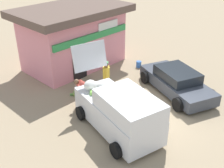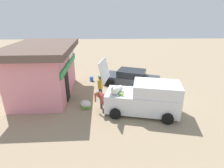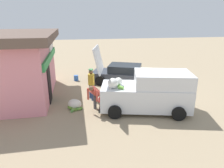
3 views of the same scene
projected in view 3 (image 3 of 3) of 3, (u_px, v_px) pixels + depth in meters
name	position (u px, v px, depth m)	size (l,w,h in m)	color
ground_plane	(133.00, 95.00, 11.69)	(60.00, 60.00, 0.00)	#9E896B
storefront_bar	(18.00, 65.00, 10.87)	(6.41, 4.19, 3.52)	pink
delivery_van	(148.00, 92.00, 9.50)	(2.80, 4.64, 3.02)	silver
parked_sedan	(125.00, 74.00, 13.63)	(3.27, 4.68, 1.24)	#383D47
vendor_standing	(91.00, 82.00, 10.75)	(0.55, 0.42, 1.69)	navy
customer_bending	(95.00, 94.00, 9.43)	(0.74, 0.72, 1.36)	#4C4C51
unloaded_banana_pile	(75.00, 104.00, 9.90)	(0.92, 0.86, 0.45)	silver
paint_bucket	(76.00, 78.00, 14.18)	(0.31, 0.31, 0.37)	blue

